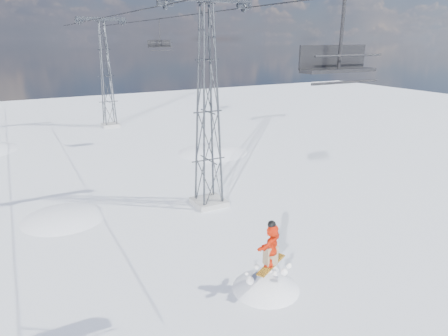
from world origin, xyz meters
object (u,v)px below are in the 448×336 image
Objects in this scene: lift_tower_near at (208,112)px; lift_chair_near at (337,61)px; snowboarder_jump at (264,323)px; lift_tower_far at (106,76)px.

lift_chair_near is (-2.20, -11.93, 3.31)m from lift_tower_near.
snowboarder_jump is at bearing -101.24° from lift_tower_near.
lift_chair_near is (-0.51, -3.41, 10.40)m from snowboarder_jump.
lift_tower_far is (0.00, 25.00, 0.00)m from lift_tower_near.
lift_tower_far reaches higher than lift_chair_near.
lift_chair_near reaches higher than snowboarder_jump.
lift_tower_near is 25.00m from lift_tower_far.
snowboarder_jump is at bearing -92.89° from lift_tower_far.
lift_tower_far reaches higher than snowboarder_jump.
lift_tower_near is at bearing 78.76° from snowboarder_jump.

